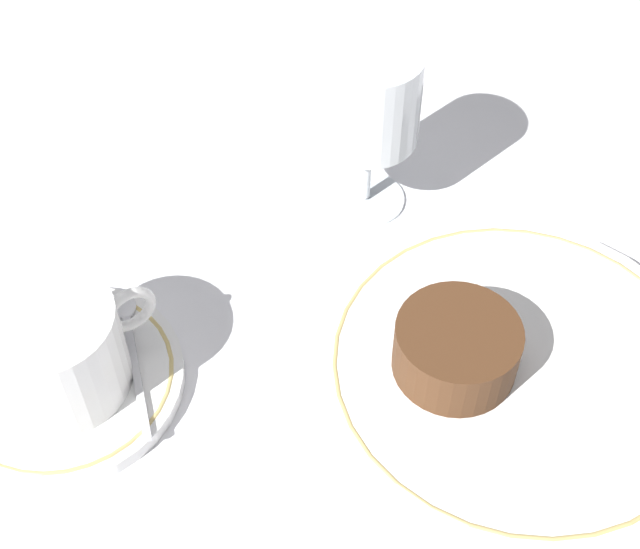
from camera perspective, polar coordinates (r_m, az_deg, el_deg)
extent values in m
plane|color=white|center=(0.61, 11.02, -3.25)|extent=(3.00, 3.00, 0.00)
cylinder|color=white|center=(0.59, 12.52, -5.96)|extent=(0.25, 0.25, 0.01)
torus|color=tan|center=(0.58, 12.61, -5.65)|extent=(0.24, 0.24, 0.00)
cylinder|color=white|center=(0.59, -15.98, -6.57)|extent=(0.15, 0.15, 0.01)
torus|color=tan|center=(0.59, -16.06, -6.35)|extent=(0.14, 0.14, 0.00)
cylinder|color=white|center=(0.56, -16.65, -4.68)|extent=(0.08, 0.08, 0.06)
cylinder|color=brown|center=(0.56, -16.75, -4.41)|extent=(0.07, 0.07, 0.05)
torus|color=white|center=(0.56, -12.06, -2.21)|extent=(0.03, 0.01, 0.04)
cube|color=silver|center=(0.57, -11.65, -6.37)|extent=(0.04, 0.09, 0.00)
ellipsoid|color=silver|center=(0.61, -12.40, -1.97)|extent=(0.02, 0.03, 0.00)
cylinder|color=silver|center=(0.68, 3.00, 5.01)|extent=(0.06, 0.06, 0.01)
cylinder|color=silver|center=(0.66, 3.11, 6.98)|extent=(0.01, 0.01, 0.06)
cylinder|color=silver|center=(0.62, 3.36, 11.31)|extent=(0.07, 0.07, 0.07)
cylinder|color=#5B0F1E|center=(0.63, 3.30, 10.35)|extent=(0.06, 0.06, 0.04)
cube|color=silver|center=(0.72, 19.19, 4.40)|extent=(0.03, 0.05, 0.01)
cylinder|color=#4C2D19|center=(0.56, 8.72, -4.69)|extent=(0.08, 0.08, 0.04)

